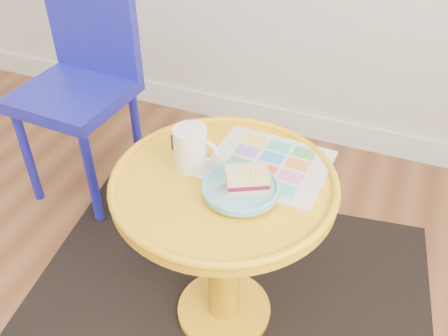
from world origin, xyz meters
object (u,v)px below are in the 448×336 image
at_px(plate, 240,189).
at_px(mug, 191,147).
at_px(side_table, 224,224).
at_px(newspaper, 268,164).
at_px(chair, 82,74).

bearing_deg(plate, mug, 159.80).
relative_size(mug, plate, 0.67).
distance_m(side_table, plate, 0.19).
height_order(side_table, plate, plate).
height_order(newspaper, mug, mug).
height_order(side_table, newspaper, newspaper).
height_order(newspaper, plate, plate).
height_order(chair, mug, chair).
distance_m(newspaper, plate, 0.14).
distance_m(mug, plate, 0.17).
xyz_separation_m(newspaper, plate, (-0.03, -0.14, 0.02)).
relative_size(side_table, newspaper, 1.89).
distance_m(chair, newspaper, 0.90).
xyz_separation_m(chair, mug, (0.65, -0.42, 0.12)).
relative_size(side_table, mug, 4.63).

